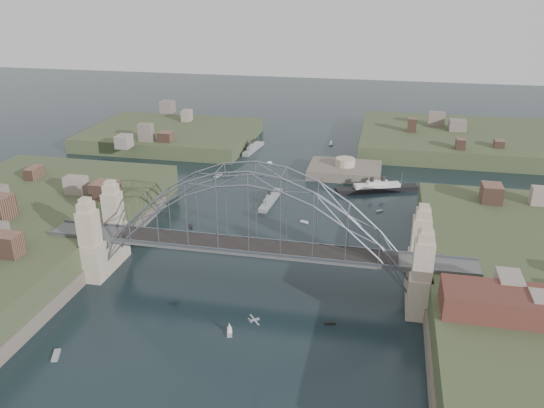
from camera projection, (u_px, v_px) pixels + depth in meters
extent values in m
plane|color=black|center=(253.00, 284.00, 109.04)|extent=(500.00, 500.00, 0.00)
cube|color=#525255|center=(253.00, 248.00, 106.02)|extent=(84.00, 6.00, 0.70)
cube|color=slate|center=(249.00, 252.00, 103.09)|extent=(84.00, 0.25, 0.50)
cube|color=slate|center=(256.00, 239.00, 108.53)|extent=(84.00, 0.25, 0.50)
cube|color=black|center=(253.00, 245.00, 105.81)|extent=(55.20, 5.20, 0.35)
cube|color=tan|center=(90.00, 240.00, 107.25)|extent=(3.40, 3.40, 17.70)
cube|color=tan|center=(114.00, 220.00, 116.30)|extent=(3.40, 3.40, 17.70)
cube|color=tan|center=(422.00, 273.00, 95.09)|extent=(3.40, 3.40, 17.70)
cube|color=tan|center=(420.00, 248.00, 104.15)|extent=(3.40, 3.40, 17.70)
cube|color=tan|center=(106.00, 251.00, 113.61)|extent=(4.08, 13.80, 8.00)
cube|color=tan|center=(418.00, 283.00, 101.46)|extent=(4.08, 13.80, 8.00)
cube|color=#5E544A|center=(90.00, 262.00, 115.51)|extent=(6.00, 70.00, 4.00)
cube|color=#5E544A|center=(438.00, 300.00, 101.82)|extent=(6.00, 70.00, 4.00)
cube|color=#3A4528|center=(171.00, 140.00, 205.48)|extent=(60.00, 45.00, 9.00)
cube|color=#3A4528|center=(459.00, 145.00, 198.72)|extent=(70.00, 55.00, 9.50)
cube|color=#5E544A|center=(345.00, 176.00, 170.30)|extent=(22.00, 16.00, 7.00)
cylinder|color=tan|center=(345.00, 162.00, 168.52)|extent=(6.00, 6.00, 2.40)
cube|color=#592D26|center=(509.00, 304.00, 84.10)|extent=(20.00, 8.00, 4.00)
cube|color=#969A9E|center=(271.00, 201.00, 149.30)|extent=(3.29, 16.38, 1.45)
cube|color=#969A9E|center=(271.00, 197.00, 148.89)|extent=(2.24, 9.04, 1.08)
cube|color=#969A9E|center=(271.00, 194.00, 148.59)|extent=(1.47, 4.14, 0.72)
cylinder|color=black|center=(270.00, 193.00, 147.33)|extent=(0.78, 0.78, 1.45)
cylinder|color=black|center=(272.00, 191.00, 149.36)|extent=(0.78, 0.78, 1.45)
cylinder|color=slate|center=(266.00, 199.00, 144.07)|extent=(0.14, 0.14, 3.62)
cylinder|color=slate|center=(276.00, 187.00, 152.76)|extent=(0.14, 0.14, 3.62)
cube|color=#969A9E|center=(253.00, 149.00, 194.46)|extent=(4.25, 16.36, 1.62)
cube|color=#969A9E|center=(253.00, 146.00, 194.00)|extent=(2.78, 9.05, 1.22)
cube|color=#969A9E|center=(253.00, 144.00, 193.66)|extent=(1.73, 4.17, 0.81)
cylinder|color=black|center=(252.00, 142.00, 192.40)|extent=(0.80, 0.80, 1.62)
cylinder|color=black|center=(254.00, 141.00, 194.38)|extent=(0.80, 0.80, 1.62)
cylinder|color=slate|center=(248.00, 146.00, 189.22)|extent=(0.16, 0.16, 4.05)
cylinder|color=slate|center=(258.00, 139.00, 197.72)|extent=(0.16, 0.16, 4.05)
cube|color=black|center=(377.00, 190.00, 156.73)|extent=(23.49, 11.58, 1.74)
cube|color=silver|center=(377.00, 186.00, 156.23)|extent=(13.15, 6.98, 1.30)
cube|color=silver|center=(377.00, 182.00, 155.86)|extent=(6.22, 3.81, 0.87)
cylinder|color=black|center=(372.00, 180.00, 155.34)|extent=(1.17, 1.17, 1.74)
cylinder|color=black|center=(383.00, 180.00, 155.82)|extent=(1.17, 1.17, 1.74)
cylinder|color=slate|center=(353.00, 182.00, 154.63)|extent=(0.17, 0.17, 4.35)
cylinder|color=slate|center=(402.00, 179.00, 156.69)|extent=(0.17, 0.17, 4.35)
cube|color=#9E9FA5|center=(254.00, 320.00, 83.76)|extent=(1.44, 1.20, 0.28)
cube|color=#9E9FA5|center=(254.00, 320.00, 83.74)|extent=(2.16, 2.68, 0.06)
cube|color=#9E9FA5|center=(250.00, 321.00, 83.38)|extent=(0.73, 0.88, 0.35)
cube|color=silver|center=(191.00, 226.00, 134.11)|extent=(1.61, 2.34, 0.45)
cube|color=silver|center=(304.00, 222.00, 136.63)|extent=(2.16, 1.35, 0.45)
cube|color=silver|center=(230.00, 332.00, 93.78)|extent=(1.61, 2.82, 0.45)
cylinder|color=slate|center=(229.00, 327.00, 93.39)|extent=(0.08, 0.08, 2.20)
cone|color=silver|center=(229.00, 327.00, 93.39)|extent=(1.31, 1.48, 1.92)
cube|color=silver|center=(379.00, 211.00, 143.05)|extent=(1.93, 1.73, 0.45)
cube|color=silver|center=(218.00, 176.00, 169.14)|extent=(2.01, 3.85, 0.45)
cube|color=silver|center=(275.00, 197.00, 152.30)|extent=(1.23, 1.56, 0.45)
cube|color=silver|center=(269.00, 163.00, 180.58)|extent=(1.95, 1.70, 0.45)
cube|color=silver|center=(269.00, 162.00, 180.43)|extent=(1.27, 1.15, 0.40)
cylinder|color=black|center=(269.00, 161.00, 180.26)|extent=(0.16, 0.16, 0.70)
cube|color=silver|center=(409.00, 254.00, 120.76)|extent=(2.43, 1.42, 0.45)
cube|color=silver|center=(56.00, 355.00, 87.99)|extent=(2.01, 3.15, 0.45)
cube|color=silver|center=(331.00, 145.00, 200.46)|extent=(1.74, 1.74, 0.45)
cylinder|color=slate|center=(331.00, 142.00, 200.06)|extent=(0.08, 0.08, 2.20)
cone|color=silver|center=(331.00, 142.00, 200.06)|extent=(1.58, 1.58, 1.92)
cube|color=silver|center=(126.00, 201.00, 149.85)|extent=(2.16, 2.85, 0.45)
cube|color=silver|center=(330.00, 323.00, 96.24)|extent=(1.96, 1.06, 0.45)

